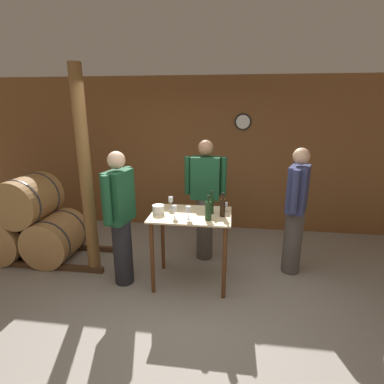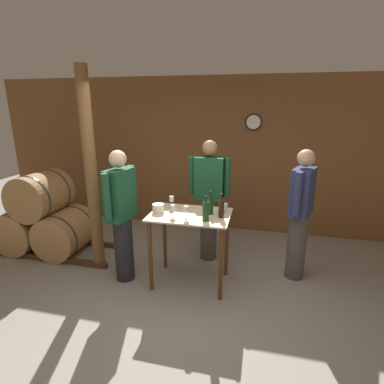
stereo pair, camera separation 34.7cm
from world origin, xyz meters
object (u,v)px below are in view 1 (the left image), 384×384
(wine_glass_near_center, at_px, (174,209))
(wine_bottle_left, at_px, (211,205))
(wine_bottle_far_left, at_px, (208,210))
(person_visitor_bearded, at_px, (296,209))
(wine_glass_near_left, at_px, (171,200))
(ice_bucket, at_px, (158,209))
(wine_glass_near_right, at_px, (188,210))
(wooden_post, at_px, (86,176))
(wine_glass_far_side, at_px, (225,205))
(person_host, at_px, (120,217))
(person_visitor_with_scarf, at_px, (205,198))
(wine_bottle_center, at_px, (223,207))

(wine_glass_near_center, bearing_deg, wine_bottle_left, 25.36)
(wine_bottle_far_left, relative_size, person_visitor_bearded, 0.17)
(wine_glass_near_left, bearing_deg, ice_bucket, -122.56)
(wine_glass_near_right, relative_size, ice_bucket, 1.08)
(wooden_post, height_order, wine_glass_far_side, wooden_post)
(wine_glass_near_left, height_order, wine_glass_far_side, wine_glass_near_left)
(wine_glass_near_center, height_order, person_host, person_host)
(wine_glass_near_left, xyz_separation_m, person_host, (-0.58, -0.26, -0.16))
(wine_bottle_left, height_order, person_host, person_host)
(wine_glass_near_center, xyz_separation_m, person_visitor_bearded, (1.50, 0.59, -0.14))
(wine_bottle_left, bearing_deg, person_visitor_bearded, 19.70)
(wooden_post, xyz_separation_m, wine_glass_near_left, (1.09, 0.04, -0.29))
(wine_glass_near_left, distance_m, wine_glass_far_side, 0.69)
(wine_bottle_far_left, xyz_separation_m, ice_bucket, (-0.62, 0.14, -0.06))
(wooden_post, relative_size, wine_bottle_far_left, 9.14)
(wine_bottle_left, xyz_separation_m, wine_glass_far_side, (0.17, 0.08, -0.02))
(wine_bottle_far_left, relative_size, wine_glass_far_side, 2.42)
(wine_bottle_left, height_order, wine_glass_far_side, wine_bottle_left)
(person_host, distance_m, person_visitor_with_scarf, 1.26)
(ice_bucket, bearing_deg, wine_glass_near_center, -26.19)
(wine_bottle_far_left, distance_m, ice_bucket, 0.64)
(person_host, bearing_deg, wine_glass_near_left, 24.47)
(wine_bottle_left, distance_m, wine_glass_near_center, 0.46)
(wooden_post, distance_m, wine_glass_near_center, 1.25)
(wine_bottle_far_left, height_order, person_visitor_bearded, person_visitor_bearded)
(wooden_post, distance_m, ice_bucket, 1.04)
(wine_bottle_center, height_order, person_visitor_bearded, person_visitor_bearded)
(wine_glass_far_side, xyz_separation_m, person_visitor_with_scarf, (-0.30, 0.55, -0.10))
(person_visitor_bearded, bearing_deg, ice_bucket, -164.56)
(wine_glass_near_center, relative_size, ice_bucket, 1.03)
(wine_glass_near_right, bearing_deg, wooden_post, 168.36)
(wooden_post, distance_m, wine_glass_near_right, 1.42)
(ice_bucket, bearing_deg, person_host, -170.30)
(person_visitor_bearded, bearing_deg, wine_glass_near_right, -155.27)
(wooden_post, xyz_separation_m, wine_glass_near_center, (1.19, -0.25, -0.30))
(wine_glass_near_center, relative_size, person_visitor_bearded, 0.09)
(wine_bottle_far_left, xyz_separation_m, wine_glass_near_right, (-0.23, -0.00, -0.00))
(wine_glass_near_center, height_order, ice_bucket, wine_glass_near_center)
(wine_bottle_far_left, distance_m, person_visitor_with_scarf, 0.87)
(wine_glass_near_left, bearing_deg, person_host, -155.53)
(wine_bottle_left, bearing_deg, person_visitor_with_scarf, 101.38)
(wine_bottle_far_left, xyz_separation_m, wine_glass_far_side, (0.18, 0.30, -0.03))
(wine_glass_near_left, distance_m, person_visitor_with_scarf, 0.67)
(ice_bucket, xyz_separation_m, person_visitor_bearded, (1.72, 0.48, -0.09))
(person_visitor_with_scarf, bearing_deg, wine_glass_near_center, -109.05)
(wine_glass_near_right, xyz_separation_m, ice_bucket, (-0.39, 0.14, -0.06))
(wine_bottle_far_left, height_order, wine_glass_near_center, wine_bottle_far_left)
(wine_glass_near_center, bearing_deg, wine_glass_near_right, -10.31)
(wine_bottle_far_left, relative_size, wine_glass_near_left, 1.84)
(wooden_post, xyz_separation_m, wine_bottle_center, (1.75, -0.14, -0.29))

